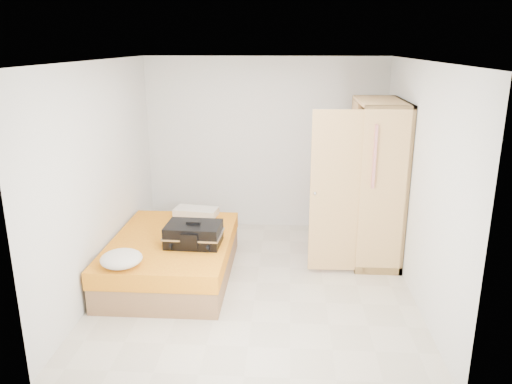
# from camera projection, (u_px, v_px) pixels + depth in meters

# --- Properties ---
(room) EXTENTS (4.00, 4.02, 2.60)m
(room) POSITION_uv_depth(u_px,v_px,m) (257.00, 179.00, 5.66)
(room) COLOR beige
(room) RESTS_ON ground
(bed) EXTENTS (1.42, 2.02, 0.50)m
(bed) POSITION_uv_depth(u_px,v_px,m) (172.00, 257.00, 6.13)
(bed) COLOR olive
(bed) RESTS_ON ground
(wardrobe) EXTENTS (1.17, 1.20, 2.10)m
(wardrobe) POSITION_uv_depth(u_px,v_px,m) (373.00, 186.00, 6.47)
(wardrobe) COLOR #E5B770
(wardrobe) RESTS_ON ground
(person) EXTENTS (0.59, 0.70, 1.65)m
(person) POSITION_uv_depth(u_px,v_px,m) (329.00, 193.00, 6.77)
(person) COLOR red
(person) RESTS_ON ground
(suitcase) EXTENTS (0.67, 0.52, 0.28)m
(suitcase) POSITION_uv_depth(u_px,v_px,m) (194.00, 234.00, 5.85)
(suitcase) COLOR black
(suitcase) RESTS_ON bed
(round_cushion) EXTENTS (0.44, 0.44, 0.17)m
(round_cushion) POSITION_uv_depth(u_px,v_px,m) (121.00, 259.00, 5.29)
(round_cushion) COLOR silver
(round_cushion) RESTS_ON bed
(pillow) EXTENTS (0.62, 0.38, 0.11)m
(pillow) POSITION_uv_depth(u_px,v_px,m) (196.00, 212.00, 6.85)
(pillow) COLOR silver
(pillow) RESTS_ON bed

